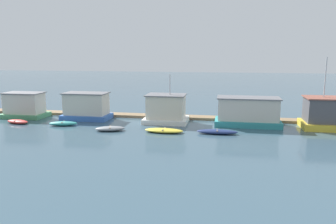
{
  "coord_description": "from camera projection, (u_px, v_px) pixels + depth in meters",
  "views": [
    {
      "loc": [
        6.37,
        -36.5,
        7.95
      ],
      "look_at": [
        0.0,
        -1.0,
        1.4
      ],
      "focal_mm": 35.0,
      "sensor_mm": 36.0,
      "label": 1
    }
  ],
  "objects": [
    {
      "name": "dinghy_navy",
      "position": [
        217.0,
        132.0,
        32.44
      ],
      "size": [
        4.05,
        1.15,
        0.45
      ],
      "color": "navy",
      "rests_on": "ground_plane"
    },
    {
      "name": "houseboat_green",
      "position": [
        24.0,
        106.0,
        40.65
      ],
      "size": [
        5.32,
        3.28,
        3.12
      ],
      "color": "#4C9360",
      "rests_on": "ground_plane"
    },
    {
      "name": "mooring_post_far_left",
      "position": [
        239.0,
        116.0,
        37.87
      ],
      "size": [
        0.29,
        0.29,
        1.39
      ],
      "primitive_type": "cylinder",
      "color": "brown",
      "rests_on": "ground_plane"
    },
    {
      "name": "houseboat_blue",
      "position": [
        86.0,
        107.0,
        39.53
      ],
      "size": [
        5.67,
        3.25,
        3.23
      ],
      "color": "#3866B7",
      "rests_on": "ground_plane"
    },
    {
      "name": "dinghy_red",
      "position": [
        18.0,
        122.0,
        37.29
      ],
      "size": [
        2.97,
        1.71,
        0.43
      ],
      "color": "red",
      "rests_on": "ground_plane"
    },
    {
      "name": "houseboat_teal",
      "position": [
        248.0,
        112.0,
        36.05
      ],
      "size": [
        7.11,
        3.49,
        3.15
      ],
      "color": "teal",
      "rests_on": "ground_plane"
    },
    {
      "name": "dinghy_teal",
      "position": [
        63.0,
        123.0,
        36.19
      ],
      "size": [
        3.26,
        1.71,
        0.48
      ],
      "color": "teal",
      "rests_on": "ground_plane"
    },
    {
      "name": "ground_plane",
      "position": [
        170.0,
        122.0,
        37.88
      ],
      "size": [
        200.0,
        200.0,
        0.0
      ],
      "primitive_type": "plane",
      "color": "#385160"
    },
    {
      "name": "mooring_post_centre",
      "position": [
        273.0,
        114.0,
        37.15
      ],
      "size": [
        0.31,
        0.31,
        2.07
      ],
      "primitive_type": "cylinder",
      "color": "brown",
      "rests_on": "ground_plane"
    },
    {
      "name": "houseboat_yellow",
      "position": [
        327.0,
        114.0,
        34.56
      ],
      "size": [
        5.19,
        3.88,
        7.56
      ],
      "color": "gold",
      "rests_on": "ground_plane"
    },
    {
      "name": "houseboat_white",
      "position": [
        166.0,
        109.0,
        37.64
      ],
      "size": [
        5.01,
        3.82,
        5.56
      ],
      "color": "white",
      "rests_on": "ground_plane"
    },
    {
      "name": "dinghy_grey",
      "position": [
        110.0,
        129.0,
        33.74
      ],
      "size": [
        3.25,
        2.07,
        0.47
      ],
      "color": "gray",
      "rests_on": "ground_plane"
    },
    {
      "name": "dock_walkway",
      "position": [
        173.0,
        117.0,
        40.45
      ],
      "size": [
        51.0,
        1.78,
        0.3
      ],
      "primitive_type": "cube",
      "color": "#846B4C",
      "rests_on": "ground_plane"
    },
    {
      "name": "dinghy_yellow",
      "position": [
        164.0,
        130.0,
        33.05
      ],
      "size": [
        3.98,
        1.53,
        0.41
      ],
      "color": "yellow",
      "rests_on": "ground_plane"
    }
  ]
}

